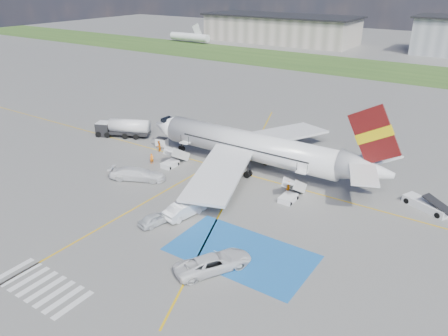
% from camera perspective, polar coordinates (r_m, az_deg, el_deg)
% --- Properties ---
extents(ground, '(400.00, 400.00, 0.00)m').
position_cam_1_polar(ground, '(51.17, -4.94, -5.27)').
color(ground, '#60605E').
rests_on(ground, ground).
extents(grass_strip, '(400.00, 30.00, 0.01)m').
position_cam_1_polar(grass_strip, '(134.89, 21.60, 11.63)').
color(grass_strip, '#2D4C1E').
rests_on(grass_strip, ground).
extents(taxiway_line_main, '(120.00, 0.20, 0.01)m').
position_cam_1_polar(taxiway_line_main, '(59.92, 2.21, -0.64)').
color(taxiway_line_main, gold).
rests_on(taxiway_line_main, ground).
extents(taxiway_line_cross, '(0.20, 60.00, 0.01)m').
position_cam_1_polar(taxiway_line_cross, '(48.36, -17.16, -8.24)').
color(taxiway_line_cross, gold).
rests_on(taxiway_line_cross, ground).
extents(taxiway_line_diag, '(20.71, 56.45, 0.01)m').
position_cam_1_polar(taxiway_line_diag, '(59.92, 2.21, -0.64)').
color(taxiway_line_diag, gold).
rests_on(taxiway_line_diag, ground).
extents(staging_box, '(14.00, 8.00, 0.01)m').
position_cam_1_polar(staging_box, '(43.46, 2.25, -11.01)').
color(staging_box, '#1B5BA5').
rests_on(staging_box, ground).
extents(crosswalk, '(9.00, 4.00, 0.01)m').
position_cam_1_polar(crosswalk, '(42.51, -22.73, -14.07)').
color(crosswalk, silver).
rests_on(crosswalk, ground).
extents(terminal_west, '(60.00, 22.00, 10.00)m').
position_cam_1_polar(terminal_west, '(185.53, 7.33, 17.55)').
color(terminal_west, gray).
rests_on(terminal_west, ground).
extents(airliner, '(36.81, 32.95, 11.92)m').
position_cam_1_polar(airliner, '(59.50, 4.51, 2.66)').
color(airliner, silver).
rests_on(airliner, ground).
extents(airstairs_fwd, '(1.90, 5.20, 3.60)m').
position_cam_1_polar(airstairs_fwd, '(62.42, -6.82, 0.86)').
color(airstairs_fwd, silver).
rests_on(airstairs_fwd, ground).
extents(airstairs_aft, '(1.90, 5.20, 3.60)m').
position_cam_1_polar(airstairs_aft, '(53.22, 8.59, -3.50)').
color(airstairs_aft, silver).
rests_on(airstairs_aft, ground).
extents(fuel_tanker, '(9.14, 5.79, 3.06)m').
position_cam_1_polar(fuel_tanker, '(75.05, -13.01, 4.95)').
color(fuel_tanker, black).
rests_on(fuel_tanker, ground).
extents(gpu_cart, '(1.95, 1.39, 1.51)m').
position_cam_1_polar(gpu_cart, '(69.50, -8.13, 3.27)').
color(gpu_cart, silver).
rests_on(gpu_cart, ground).
extents(belt_loader, '(5.93, 3.92, 1.73)m').
position_cam_1_polar(belt_loader, '(55.87, 24.95, -4.46)').
color(belt_loader, silver).
rests_on(belt_loader, ground).
extents(car_silver_a, '(2.50, 4.26, 1.36)m').
position_cam_1_polar(car_silver_a, '(48.18, -8.91, -6.55)').
color(car_silver_a, silver).
rests_on(car_silver_a, ground).
extents(car_silver_b, '(2.70, 5.45, 1.72)m').
position_cam_1_polar(car_silver_b, '(49.24, -5.18, -5.39)').
color(car_silver_b, silver).
rests_on(car_silver_b, ground).
extents(van_white_a, '(4.93, 6.03, 2.06)m').
position_cam_1_polar(van_white_a, '(40.69, -1.38, -11.96)').
color(van_white_a, silver).
rests_on(van_white_a, ground).
extents(van_white_b, '(6.02, 4.46, 2.19)m').
position_cam_1_polar(van_white_b, '(58.61, -11.27, -0.53)').
color(van_white_b, silver).
rests_on(van_white_b, ground).
extents(crew_fwd, '(0.63, 0.67, 1.54)m').
position_cam_1_polar(crew_fwd, '(63.38, -9.40, 1.21)').
color(crew_fwd, orange).
rests_on(crew_fwd, ground).
extents(crew_nose, '(0.78, 0.92, 1.70)m').
position_cam_1_polar(crew_nose, '(67.71, -8.53, 2.84)').
color(crew_nose, orange).
rests_on(crew_nose, ground).
extents(crew_aft, '(0.58, 1.15, 1.90)m').
position_cam_1_polar(crew_aft, '(54.10, 8.36, -2.62)').
color(crew_aft, orange).
rests_on(crew_aft, ground).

